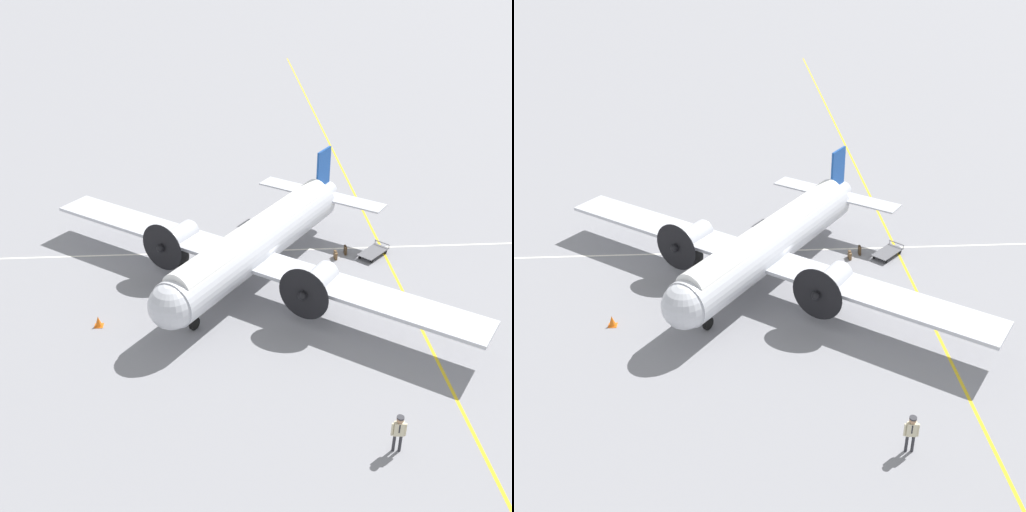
# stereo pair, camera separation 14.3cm
# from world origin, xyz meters

# --- Properties ---
(ground_plane) EXTENTS (300.00, 300.00, 0.00)m
(ground_plane) POSITION_xyz_m (0.00, 0.00, 0.00)
(ground_plane) COLOR gray
(apron_line_eastwest) EXTENTS (120.00, 0.16, 0.01)m
(apron_line_eastwest) POSITION_xyz_m (0.00, -8.18, 0.00)
(apron_line_eastwest) COLOR gold
(apron_line_eastwest) RESTS_ON ground_plane
(apron_line_northsouth) EXTENTS (0.16, 120.00, 0.01)m
(apron_line_northsouth) POSITION_xyz_m (3.53, 0.00, 0.00)
(apron_line_northsouth) COLOR silver
(apron_line_northsouth) RESTS_ON ground_plane
(airliner_main) EXTENTS (19.26, 23.12, 5.56)m
(airliner_main) POSITION_xyz_m (-0.32, 0.24, 2.45)
(airliner_main) COLOR silver
(airliner_main) RESTS_ON ground_plane
(crew_foreground) EXTENTS (0.33, 0.60, 1.79)m
(crew_foreground) POSITION_xyz_m (-13.55, -4.75, 1.12)
(crew_foreground) COLOR #2D2D33
(crew_foreground) RESTS_ON ground_plane
(suitcase_near_door) EXTENTS (0.51, 0.16, 0.49)m
(suitcase_near_door) POSITION_xyz_m (2.28, -5.04, 0.23)
(suitcase_near_door) COLOR brown
(suitcase_near_door) RESTS_ON ground_plane
(suitcase_upright_spare) EXTENTS (0.42, 0.13, 0.58)m
(suitcase_upright_spare) POSITION_xyz_m (2.80, -5.74, 0.27)
(suitcase_upright_spare) COLOR #47331E
(suitcase_upright_spare) RESTS_ON ground_plane
(baggage_cart) EXTENTS (2.22, 2.22, 0.56)m
(baggage_cart) POSITION_xyz_m (2.43, -7.42, 0.28)
(baggage_cart) COLOR #56565B
(baggage_cart) RESTS_ON ground_plane
(traffic_cone) EXTENTS (0.45, 0.45, 0.59)m
(traffic_cone) POSITION_xyz_m (-4.10, 8.40, 0.27)
(traffic_cone) COLOR orange
(traffic_cone) RESTS_ON ground_plane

